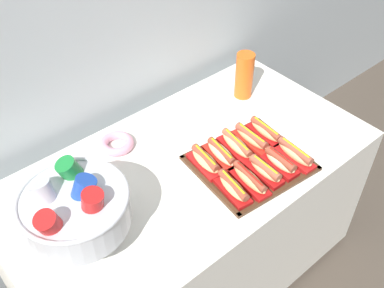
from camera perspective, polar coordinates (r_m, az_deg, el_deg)
The scene contains 16 objects.
ground_plane at distance 2.34m, azimuth -0.32°, elevation -15.55°, with size 10.00×10.00×0.00m, color #4C4238.
buffet_table at distance 2.01m, azimuth -0.37°, elevation -9.61°, with size 1.46×0.77×0.75m.
serving_tray at distance 1.76m, azimuth 7.21°, elevation -2.42°, with size 0.44×0.40×0.01m.
hot_dog_0 at distance 1.62m, azimuth 5.15°, elevation -5.48°, with size 0.08×0.17×0.06m.
hot_dog_1 at distance 1.66m, azimuth 7.17°, elevation -4.40°, with size 0.08×0.19×0.06m.
hot_dog_2 at distance 1.69m, azimuth 9.10°, elevation -3.28°, with size 0.06×0.16×0.06m.
hot_dog_3 at distance 1.73m, azimuth 10.95°, elevation -2.23°, with size 0.07×0.16×0.06m.
hot_dog_4 at distance 1.78m, azimuth 12.71°, elevation -1.20°, with size 0.07×0.18×0.06m.
hot_dog_5 at distance 1.71m, azimuth 1.68°, elevation -2.13°, with size 0.09×0.17×0.06m.
hot_dog_6 at distance 1.74m, azimuth 3.67°, elevation -1.21°, with size 0.09×0.18×0.06m.
hot_dog_7 at distance 1.78m, azimuth 5.58°, elevation -0.19°, with size 0.09×0.19×0.06m.
hot_dog_8 at distance 1.82m, azimuth 7.41°, elevation 0.70°, with size 0.07×0.18×0.06m.
hot_dog_9 at distance 1.86m, azimuth 9.16°, elevation 1.58°, with size 0.07×0.17×0.06m.
punch_bowl at distance 1.45m, azimuth -14.46°, elevation -7.78°, with size 0.35×0.35×0.26m.
cup_stack at distance 2.04m, azimuth 6.54°, elevation 8.49°, with size 0.08×0.08×0.21m.
donut at distance 1.83m, azimuth -9.38°, elevation 0.04°, with size 0.14×0.14×0.03m.
Camera 1 is at (-0.79, -0.95, 1.98)m, focal length 42.76 mm.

